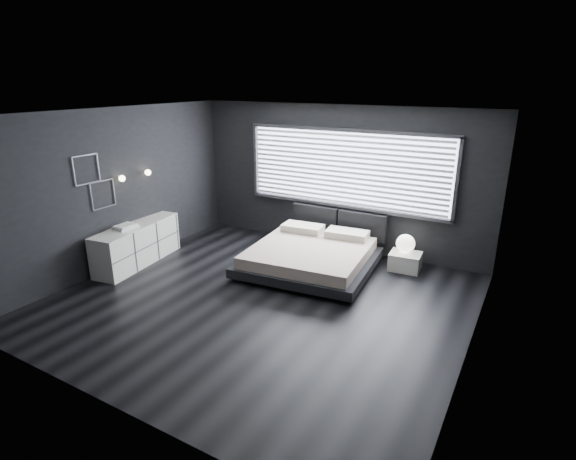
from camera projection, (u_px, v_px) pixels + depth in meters
The scene contains 12 objects.
room at pixel (259, 214), 6.48m from camera, with size 6.04×6.00×2.80m.
window at pixel (345, 169), 8.54m from camera, with size 4.14×0.09×1.52m.
headboard at pixel (338, 222), 8.86m from camera, with size 1.96×0.16×0.52m.
sconce_near at pixel (122, 178), 7.82m from camera, with size 0.18×0.11×0.11m.
sconce_far at pixel (148, 172), 8.31m from camera, with size 0.18×0.11×0.11m.
wall_art_upper at pixel (87, 169), 7.29m from camera, with size 0.01×0.48×0.48m.
wall_art_lower at pixel (103, 194), 7.64m from camera, with size 0.01×0.48×0.48m.
bed at pixel (310, 256), 7.98m from camera, with size 2.38×2.29×0.56m.
nightstand at pixel (405, 261), 8.01m from camera, with size 0.54×0.45×0.31m, color silver.
orb_lamp at pixel (405, 244), 7.95m from camera, with size 0.33×0.33×0.33m, color white.
dresser at pixel (137, 244), 8.23m from camera, with size 0.77×1.91×0.74m.
book_stack at pixel (126, 227), 7.90m from camera, with size 0.32×0.40×0.08m.
Camera 1 is at (3.46, -5.18, 3.26)m, focal length 28.00 mm.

